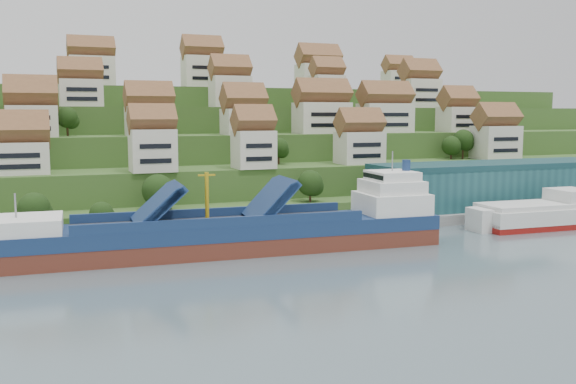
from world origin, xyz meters
name	(u,v)px	position (x,y,z in m)	size (l,w,h in m)	color
ground	(321,245)	(0.00, 0.00, 0.00)	(300.00, 300.00, 0.00)	slate
quay	(378,220)	(20.00, 15.00, 1.10)	(180.00, 14.00, 2.20)	gray
hillside	(189,153)	(0.00, 103.55, 10.66)	(260.00, 128.00, 31.00)	#2D4C1E
hillside_village	(221,108)	(-0.75, 61.49, 24.70)	(156.08, 65.08, 29.27)	silver
hillside_trees	(211,144)	(-8.38, 43.66, 16.22)	(140.81, 62.60, 31.74)	#1F3B13
warehouse	(496,184)	(52.00, 17.00, 7.20)	(60.00, 15.00, 10.00)	#215459
flagpole	(383,196)	(18.11, 10.00, 6.88)	(1.28, 0.16, 8.00)	gray
cargo_ship	(242,233)	(-14.65, 0.26, 3.14)	(74.20, 15.65, 16.28)	maroon
second_ship	(545,215)	(50.75, 0.15, 2.50)	(28.98, 11.88, 8.27)	maroon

